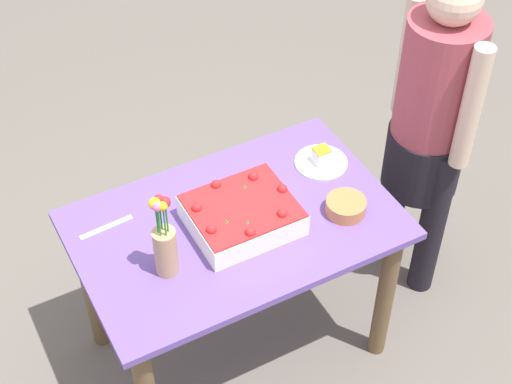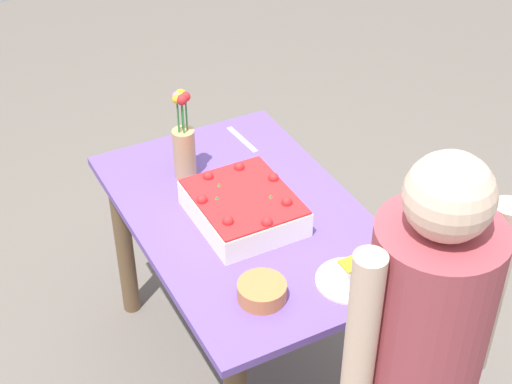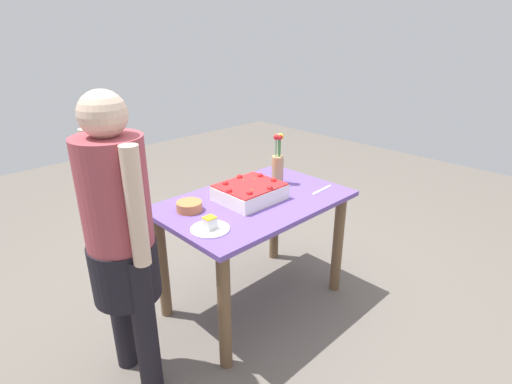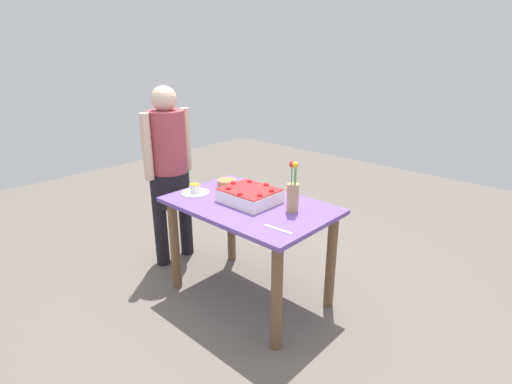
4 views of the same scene
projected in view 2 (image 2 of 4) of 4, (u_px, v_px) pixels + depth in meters
ground_plane at (248, 363)px, 3.08m from camera, size 8.00×8.00×0.00m
dining_table at (247, 247)px, 2.72m from camera, size 1.15×0.74×0.74m
sheet_cake at (243, 207)px, 2.58m from camera, size 0.37×0.31×0.12m
serving_plate_with_slice at (349, 277)px, 2.36m from camera, size 0.21×0.21×0.07m
cake_knife at (242, 139)px, 3.00m from camera, size 0.20×0.03×0.00m
flower_vase at (184, 144)px, 2.73m from camera, size 0.08×0.08×0.34m
fruit_bowl at (262, 291)px, 2.30m from camera, size 0.15×0.15×0.05m
person_standing at (418, 368)px, 1.96m from camera, size 0.31×0.45×1.49m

